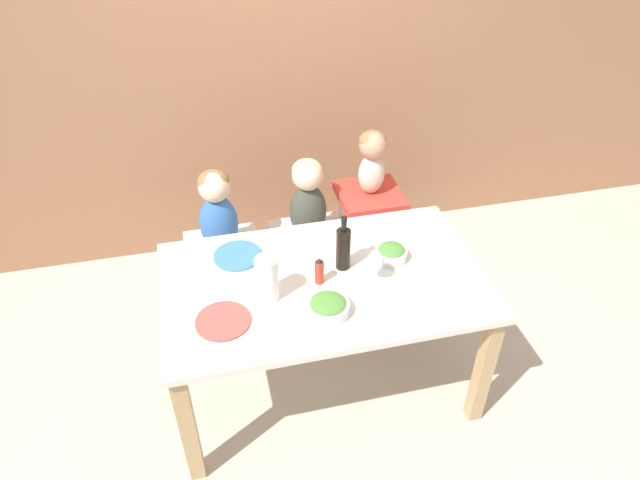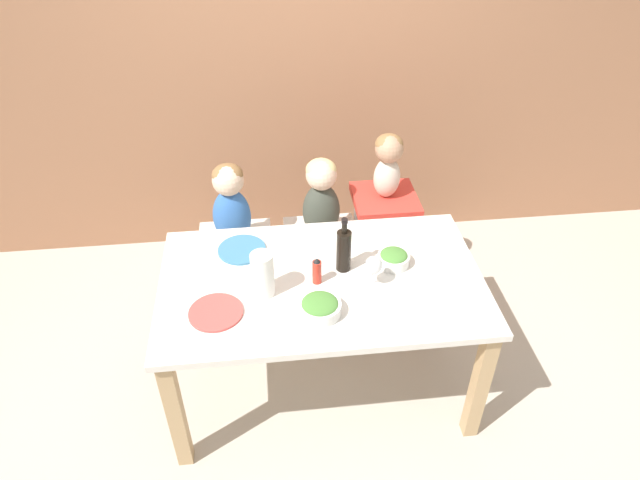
{
  "view_description": "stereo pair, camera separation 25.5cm",
  "coord_description": "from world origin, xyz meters",
  "px_view_note": "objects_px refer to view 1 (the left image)",
  "views": [
    {
      "loc": [
        -0.49,
        -1.99,
        2.54
      ],
      "look_at": [
        0.0,
        0.07,
        0.93
      ],
      "focal_mm": 32.0,
      "sensor_mm": 36.0,
      "label": 1
    },
    {
      "loc": [
        -0.24,
        -2.04,
        2.54
      ],
      "look_at": [
        0.0,
        0.07,
        0.93
      ],
      "focal_mm": 32.0,
      "sensor_mm": 36.0,
      "label": 2
    }
  ],
  "objects_px": {
    "chair_far_center": "(309,245)",
    "salad_bowl_small": "(391,253)",
    "wine_glass_near": "(376,262)",
    "person_baby_right": "(372,157)",
    "person_child_left": "(217,209)",
    "salad_bowl_large": "(328,306)",
    "chair_far_left": "(223,257)",
    "chair_right_highchair": "(369,213)",
    "paper_towel_roll": "(267,279)",
    "dinner_plate_front_left": "(223,321)",
    "person_child_center": "(308,197)",
    "dinner_plate_back_left": "(238,256)",
    "wine_bottle": "(343,248)"
  },
  "relations": [
    {
      "from": "chair_far_center",
      "to": "salad_bowl_small",
      "type": "height_order",
      "value": "salad_bowl_small"
    },
    {
      "from": "wine_glass_near",
      "to": "person_baby_right",
      "type": "bearing_deg",
      "value": 73.93
    },
    {
      "from": "person_child_left",
      "to": "salad_bowl_large",
      "type": "bearing_deg",
      "value": -66.6
    },
    {
      "from": "chair_far_left",
      "to": "salad_bowl_large",
      "type": "height_order",
      "value": "salad_bowl_large"
    },
    {
      "from": "chair_far_left",
      "to": "chair_right_highchair",
      "type": "height_order",
      "value": "chair_right_highchair"
    },
    {
      "from": "person_baby_right",
      "to": "wine_glass_near",
      "type": "height_order",
      "value": "person_baby_right"
    },
    {
      "from": "person_baby_right",
      "to": "paper_towel_roll",
      "type": "relative_size",
      "value": 1.74
    },
    {
      "from": "chair_right_highchair",
      "to": "dinner_plate_front_left",
      "type": "bearing_deg",
      "value": -136.93
    },
    {
      "from": "person_child_left",
      "to": "chair_far_center",
      "type": "bearing_deg",
      "value": -0.18
    },
    {
      "from": "person_child_center",
      "to": "person_baby_right",
      "type": "height_order",
      "value": "person_baby_right"
    },
    {
      "from": "chair_far_center",
      "to": "person_baby_right",
      "type": "height_order",
      "value": "person_baby_right"
    },
    {
      "from": "chair_far_left",
      "to": "wine_glass_near",
      "type": "height_order",
      "value": "wine_glass_near"
    },
    {
      "from": "wine_glass_near",
      "to": "dinner_plate_back_left",
      "type": "height_order",
      "value": "wine_glass_near"
    },
    {
      "from": "dinner_plate_front_left",
      "to": "wine_bottle",
      "type": "bearing_deg",
      "value": 21.91
    },
    {
      "from": "person_child_center",
      "to": "wine_bottle",
      "type": "xyz_separation_m",
      "value": [
        0.03,
        -0.65,
        0.11
      ]
    },
    {
      "from": "person_child_left",
      "to": "salad_bowl_small",
      "type": "height_order",
      "value": "person_child_left"
    },
    {
      "from": "chair_right_highchair",
      "to": "dinner_plate_back_left",
      "type": "relative_size",
      "value": 3.02
    },
    {
      "from": "paper_towel_roll",
      "to": "dinner_plate_back_left",
      "type": "xyz_separation_m",
      "value": [
        -0.1,
        0.33,
        -0.11
      ]
    },
    {
      "from": "person_child_left",
      "to": "dinner_plate_back_left",
      "type": "relative_size",
      "value": 2.1
    },
    {
      "from": "dinner_plate_back_left",
      "to": "person_child_left",
      "type": "bearing_deg",
      "value": 98.05
    },
    {
      "from": "chair_far_center",
      "to": "chair_right_highchair",
      "type": "height_order",
      "value": "chair_right_highchair"
    },
    {
      "from": "salad_bowl_small",
      "to": "dinner_plate_back_left",
      "type": "xyz_separation_m",
      "value": [
        -0.74,
        0.19,
        -0.03
      ]
    },
    {
      "from": "paper_towel_roll",
      "to": "dinner_plate_back_left",
      "type": "height_order",
      "value": "paper_towel_roll"
    },
    {
      "from": "chair_far_left",
      "to": "salad_bowl_small",
      "type": "bearing_deg",
      "value": -38.58
    },
    {
      "from": "person_child_center",
      "to": "wine_bottle",
      "type": "relative_size",
      "value": 1.74
    },
    {
      "from": "chair_right_highchair",
      "to": "wine_bottle",
      "type": "height_order",
      "value": "wine_bottle"
    },
    {
      "from": "chair_right_highchair",
      "to": "wine_glass_near",
      "type": "height_order",
      "value": "wine_glass_near"
    },
    {
      "from": "person_baby_right",
      "to": "salad_bowl_large",
      "type": "distance_m",
      "value": 1.07
    },
    {
      "from": "chair_right_highchair",
      "to": "salad_bowl_small",
      "type": "height_order",
      "value": "salad_bowl_small"
    },
    {
      "from": "chair_far_left",
      "to": "person_child_left",
      "type": "height_order",
      "value": "person_child_left"
    },
    {
      "from": "salad_bowl_small",
      "to": "chair_far_left",
      "type": "bearing_deg",
      "value": 141.42
    },
    {
      "from": "dinner_plate_front_left",
      "to": "chair_right_highchair",
      "type": "bearing_deg",
      "value": 43.07
    },
    {
      "from": "wine_glass_near",
      "to": "salad_bowl_small",
      "type": "relative_size",
      "value": 1.03
    },
    {
      "from": "chair_right_highchair",
      "to": "paper_towel_roll",
      "type": "height_order",
      "value": "paper_towel_roll"
    },
    {
      "from": "chair_far_left",
      "to": "salad_bowl_small",
      "type": "relative_size",
      "value": 3.05
    },
    {
      "from": "chair_far_left",
      "to": "chair_far_center",
      "type": "distance_m",
      "value": 0.52
    },
    {
      "from": "chair_right_highchair",
      "to": "person_child_left",
      "type": "xyz_separation_m",
      "value": [
        -0.9,
        0.0,
        0.17
      ]
    },
    {
      "from": "chair_right_highchair",
      "to": "dinner_plate_front_left",
      "type": "distance_m",
      "value": 1.31
    },
    {
      "from": "person_child_left",
      "to": "salad_bowl_large",
      "type": "height_order",
      "value": "person_child_left"
    },
    {
      "from": "chair_far_center",
      "to": "person_child_center",
      "type": "distance_m",
      "value": 0.35
    },
    {
      "from": "person_baby_right",
      "to": "paper_towel_roll",
      "type": "bearing_deg",
      "value": -133.25
    },
    {
      "from": "chair_right_highchair",
      "to": "paper_towel_roll",
      "type": "relative_size",
      "value": 3.29
    },
    {
      "from": "salad_bowl_large",
      "to": "person_baby_right",
      "type": "bearing_deg",
      "value": 62.43
    },
    {
      "from": "person_child_left",
      "to": "paper_towel_roll",
      "type": "distance_m",
      "value": 0.8
    },
    {
      "from": "salad_bowl_large",
      "to": "person_child_center",
      "type": "bearing_deg",
      "value": 83.11
    },
    {
      "from": "dinner_plate_back_left",
      "to": "dinner_plate_front_left",
      "type": "bearing_deg",
      "value": -104.82
    },
    {
      "from": "person_baby_right",
      "to": "chair_right_highchair",
      "type": "bearing_deg",
      "value": -90.0
    },
    {
      "from": "paper_towel_roll",
      "to": "dinner_plate_front_left",
      "type": "bearing_deg",
      "value": -152.84
    },
    {
      "from": "paper_towel_roll",
      "to": "person_child_left",
      "type": "bearing_deg",
      "value": 101.95
    },
    {
      "from": "person_child_left",
      "to": "salad_bowl_large",
      "type": "distance_m",
      "value": 1.02
    }
  ]
}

